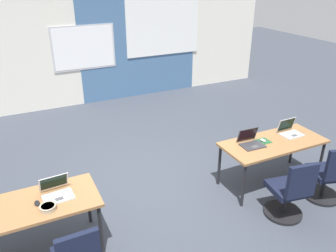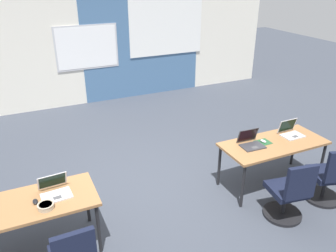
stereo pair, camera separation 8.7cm
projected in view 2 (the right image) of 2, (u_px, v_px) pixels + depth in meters
ground_plane at (151, 190)px, 5.19m from camera, size 24.00×24.00×0.00m
back_wall_assembly at (86, 45)px, 8.08m from camera, size 10.00×0.27×2.80m
desk_near_left at (24, 209)px, 3.76m from camera, size 1.60×0.70×0.72m
desk_near_right at (274, 146)px, 5.08m from camera, size 1.60×0.70×0.72m
laptop_near_left_inner at (55, 190)px, 3.89m from camera, size 0.35×0.34×0.22m
mouse_near_left_inner at (35, 202)px, 3.75m from camera, size 0.06×0.10×0.03m
laptop_near_right_inner at (251, 142)px, 4.96m from camera, size 0.34×0.31×0.23m
mousepad_near_right_inner at (263, 142)px, 5.06m from camera, size 0.22×0.19×0.00m
mouse_near_right_inner at (263, 141)px, 5.05m from camera, size 0.07×0.11×0.03m
chair_near_right_inner at (289, 195)px, 4.45m from camera, size 0.52×0.57×0.92m
laptop_near_right_end at (291, 132)px, 5.27m from camera, size 0.34×0.29×0.23m
chair_near_right_end at (329, 179)px, 4.79m from camera, size 0.55×0.61×0.92m
snack_bowl at (46, 206)px, 3.65m from camera, size 0.18×0.18×0.06m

